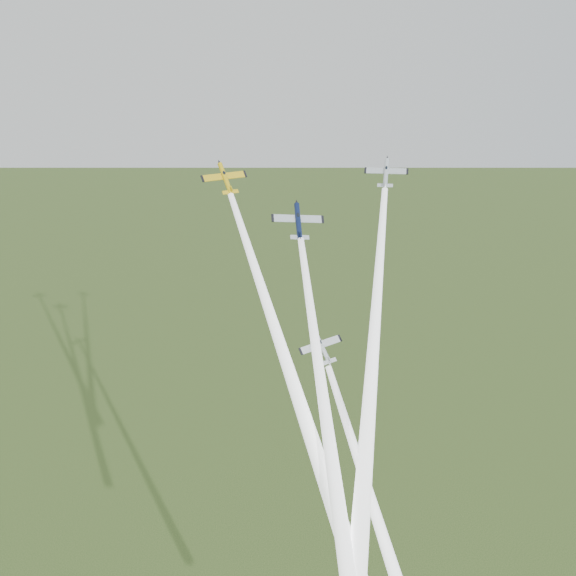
{
  "coord_description": "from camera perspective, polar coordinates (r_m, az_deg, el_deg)",
  "views": [
    {
      "loc": [
        -4.81,
        -111.48,
        123.21
      ],
      "look_at": [
        0.0,
        -6.0,
        92.0
      ],
      "focal_mm": 45.0,
      "sensor_mm": 36.0,
      "label": 1
    }
  ],
  "objects": [
    {
      "name": "plane_silver_low",
      "position": [
        108.33,
        2.71,
        -4.69
      ],
      "size": [
        8.96,
        7.28,
        6.77
      ],
      "primitive_type": null,
      "rotation": [
        0.79,
        -0.18,
        0.35
      ],
      "color": "silver"
    },
    {
      "name": "plane_yellow",
      "position": [
        116.3,
        -4.98,
        8.63
      ],
      "size": [
        9.54,
        8.48,
        6.53
      ],
      "primitive_type": null,
      "rotation": [
        0.79,
        -0.05,
        0.4
      ],
      "color": "gold"
    },
    {
      "name": "plane_silver_right",
      "position": [
        117.74,
        7.76,
        9.01
      ],
      "size": [
        8.1,
        7.07,
        5.75
      ],
      "primitive_type": null,
      "rotation": [
        0.79,
        0.0,
        -0.22
      ],
      "color": "silver"
    },
    {
      "name": "smoke_trail_navy",
      "position": [
        95.76,
        3.45,
        -13.15
      ],
      "size": [
        8.05,
        48.72,
        49.04
      ],
      "primitive_type": null,
      "rotation": [
        -0.78,
        0.0,
        0.11
      ],
      "color": "white"
    },
    {
      "name": "smoke_trail_silver_right",
      "position": [
        100.9,
        6.64,
        -6.26
      ],
      "size": [
        12.26,
        44.15,
        44.93
      ],
      "primitive_type": null,
      "rotation": [
        -0.78,
        0.0,
        -0.22
      ],
      "color": "white"
    },
    {
      "name": "plane_navy",
      "position": [
        110.56,
        0.81,
        5.3
      ],
      "size": [
        8.58,
        7.53,
        7.12
      ],
      "primitive_type": null,
      "rotation": [
        0.79,
        0.06,
        0.11
      ],
      "color": "#0E183E"
    },
    {
      "name": "smoke_trail_yellow",
      "position": [
        101.52,
        0.01,
        -6.34
      ],
      "size": [
        19.44,
        41.84,
        44.52
      ],
      "primitive_type": null,
      "rotation": [
        -0.78,
        0.0,
        0.4
      ],
      "color": "white"
    }
  ]
}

